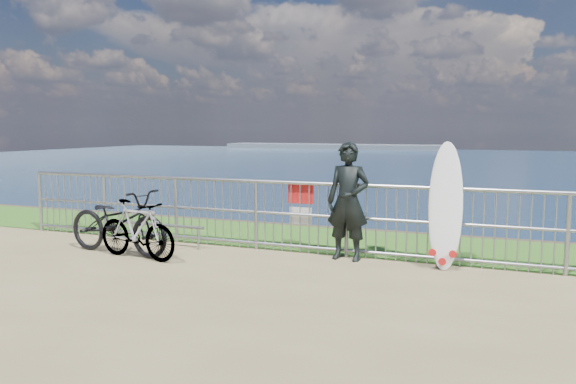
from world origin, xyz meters
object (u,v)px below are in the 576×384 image
at_px(surfboard, 445,210).
at_px(bicycle_far, 137,230).
at_px(bicycle_near, 118,222).
at_px(surfer, 348,201).

height_order(surfboard, bicycle_far, surfboard).
xyz_separation_m(surfboard, bicycle_near, (-4.79, -0.94, -0.31)).
xyz_separation_m(surfboard, bicycle_far, (-4.32, -1.10, -0.37)).
bearing_deg(bicycle_far, bicycle_near, 79.49).
distance_m(surfer, bicycle_far, 3.16).
height_order(surfer, bicycle_near, surfer).
relative_size(surfer, bicycle_near, 0.91).
distance_m(surfer, surfboard, 1.39).
distance_m(bicycle_near, bicycle_far, 0.50).
bearing_deg(bicycle_near, bicycle_far, -102.82).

